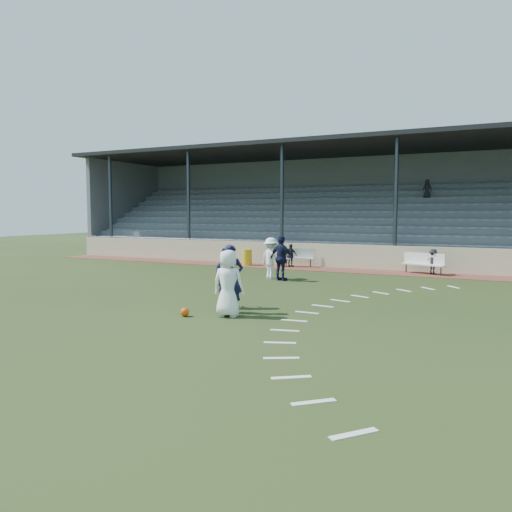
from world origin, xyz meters
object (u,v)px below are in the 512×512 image
(trash_bin, at_px, (247,257))
(player_navy_lead, at_px, (231,279))
(player_white_lead, at_px, (228,283))
(football, at_px, (185,312))
(bench_left, at_px, (295,256))
(bench_right, at_px, (424,261))

(trash_bin, height_order, player_navy_lead, player_navy_lead)
(player_white_lead, xyz_separation_m, player_navy_lead, (-0.18, 0.46, 0.05))
(football, distance_m, player_white_lead, 1.42)
(player_navy_lead, bearing_deg, football, -160.43)
(trash_bin, bearing_deg, bench_left, 10.89)
(trash_bin, bearing_deg, bench_right, 1.65)
(bench_right, height_order, player_navy_lead, player_navy_lead)
(player_white_lead, bearing_deg, trash_bin, -71.37)
(bench_left, height_order, player_white_lead, player_white_lead)
(bench_left, bearing_deg, football, -99.47)
(player_white_lead, relative_size, player_navy_lead, 0.95)
(bench_left, height_order, bench_right, same)
(bench_right, distance_m, player_white_lead, 12.60)
(bench_left, height_order, football, bench_left)
(trash_bin, height_order, player_white_lead, player_white_lead)
(football, xyz_separation_m, player_navy_lead, (0.88, 0.98, 0.84))
(trash_bin, xyz_separation_m, football, (4.53, -12.39, -0.32))
(trash_bin, bearing_deg, player_white_lead, -64.77)
(football, bearing_deg, trash_bin, 110.07)
(trash_bin, bearing_deg, player_navy_lead, -64.64)
(bench_right, height_order, trash_bin, bench_right)
(football, height_order, player_navy_lead, player_navy_lead)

